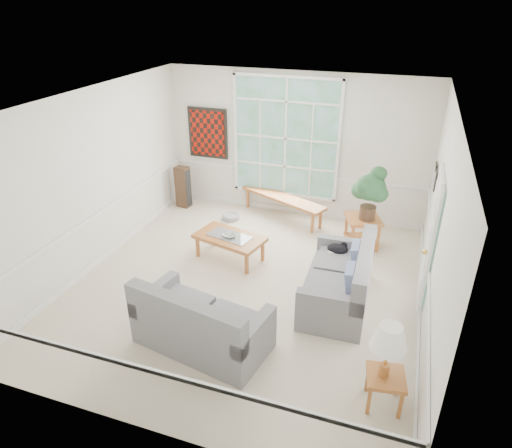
{
  "coord_description": "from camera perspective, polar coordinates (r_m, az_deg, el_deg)",
  "views": [
    {
      "loc": [
        2.19,
        -5.9,
        4.34
      ],
      "look_at": [
        0.1,
        0.2,
        1.05
      ],
      "focal_mm": 32.0,
      "sensor_mm": 36.0,
      "label": 1
    }
  ],
  "objects": [
    {
      "name": "wall_right",
      "position": [
        6.57,
        21.83,
        -0.66
      ],
      "size": [
        0.02,
        6.0,
        3.0
      ],
      "primitive_type": "cube",
      "color": "silver",
      "rests_on": "ground"
    },
    {
      "name": "floor_speaker",
      "position": [
        10.31,
        -9.11,
        4.6
      ],
      "size": [
        0.32,
        0.27,
        0.93
      ],
      "primitive_type": "cube",
      "rotation": [
        0.0,
        0.0,
        -0.14
      ],
      "color": "#3D281A",
      "rests_on": "floor"
    },
    {
      "name": "end_table",
      "position": [
        8.82,
        13.1,
        -0.96
      ],
      "size": [
        0.79,
        0.79,
        0.6
      ],
      "primitive_type": "cube",
      "rotation": [
        0.0,
        0.0,
        0.38
      ],
      "color": "#A45E2B",
      "rests_on": "floor"
    },
    {
      "name": "door_sidelight",
      "position": [
        6.7,
        20.98,
        -3.37
      ],
      "size": [
        0.08,
        0.26,
        1.9
      ],
      "primitive_type": "cube",
      "color": "white",
      "rests_on": "wall_right"
    },
    {
      "name": "wall_art",
      "position": [
        10.14,
        -6.05,
        11.22
      ],
      "size": [
        0.9,
        0.06,
        1.1
      ],
      "primitive_type": "cube",
      "color": "#590E07",
      "rests_on": "wall_back"
    },
    {
      "name": "loveseat_front",
      "position": [
        6.25,
        -6.74,
        -11.32
      ],
      "size": [
        1.91,
        1.23,
        0.96
      ],
      "primitive_type": "cube",
      "rotation": [
        0.0,
        0.0,
        -0.19
      ],
      "color": "slate",
      "rests_on": "floor"
    },
    {
      "name": "houseplant",
      "position": [
        8.44,
        14.04,
        3.71
      ],
      "size": [
        0.66,
        0.66,
        1.01
      ],
      "primitive_type": null,
      "rotation": [
        0.0,
        0.0,
        0.12
      ],
      "color": "#285430",
      "rests_on": "end_table"
    },
    {
      "name": "pewter_bowl",
      "position": [
        8.08,
        -3.27,
        -1.42
      ],
      "size": [
        0.39,
        0.39,
        0.07
      ],
      "primitive_type": "imported",
      "rotation": [
        0.0,
        0.0,
        -0.59
      ],
      "color": "#9A9A9F",
      "rests_on": "coffee_table"
    },
    {
      "name": "window_bench",
      "position": [
        9.76,
        3.32,
        2.14
      ],
      "size": [
        2.01,
        1.2,
        0.47
      ],
      "primitive_type": "cube",
      "rotation": [
        0.0,
        0.0,
        -0.43
      ],
      "color": "#A45E2B",
      "rests_on": "floor"
    },
    {
      "name": "coffee_table",
      "position": [
        8.24,
        -3.28,
        -2.92
      ],
      "size": [
        1.35,
        0.95,
        0.46
      ],
      "primitive_type": "cube",
      "rotation": [
        0.0,
        0.0,
        -0.24
      ],
      "color": "#A45E2B",
      "rests_on": "floor"
    },
    {
      "name": "pet_bed",
      "position": [
        9.75,
        -3.17,
        0.92
      ],
      "size": [
        0.48,
        0.48,
        0.11
      ],
      "primitive_type": "cylinder",
      "rotation": [
        0.0,
        0.0,
        -0.32
      ],
      "color": "gray",
      "rests_on": "floor"
    },
    {
      "name": "ceiling",
      "position": [
        6.43,
        -1.47,
        15.01
      ],
      "size": [
        5.5,
        6.0,
        0.02
      ],
      "primitive_type": "cube",
      "color": "white",
      "rests_on": "ground"
    },
    {
      "name": "side_table",
      "position": [
        5.82,
        15.68,
        -19.32
      ],
      "size": [
        0.5,
        0.5,
        0.44
      ],
      "primitive_type": "cube",
      "rotation": [
        0.0,
        0.0,
        0.16
      ],
      "color": "#A45E2B",
      "rests_on": "floor"
    },
    {
      "name": "table_lamp",
      "position": [
        5.42,
        16.09,
        -15.07
      ],
      "size": [
        0.43,
        0.43,
        0.7
      ],
      "primitive_type": null,
      "rotation": [
        0.0,
        0.0,
        0.04
      ],
      "color": "white",
      "rests_on": "side_table"
    },
    {
      "name": "window_back",
      "position": [
        9.56,
        3.72,
        10.64
      ],
      "size": [
        2.3,
        0.08,
        2.4
      ],
      "primitive_type": "cube",
      "color": "white",
      "rests_on": "wall_back"
    },
    {
      "name": "wall_left",
      "position": [
        8.2,
        -19.76,
        5.14
      ],
      "size": [
        0.02,
        6.0,
        3.0
      ],
      "primitive_type": "cube",
      "color": "silver",
      "rests_on": "ground"
    },
    {
      "name": "floor",
      "position": [
        7.64,
        -1.21,
        -7.6
      ],
      "size": [
        5.5,
        6.0,
        0.01
      ],
      "primitive_type": "cube",
      "color": "beige",
      "rests_on": "ground"
    },
    {
      "name": "cat",
      "position": [
        7.61,
        10.17,
        -3.06
      ],
      "size": [
        0.37,
        0.28,
        0.16
      ],
      "primitive_type": "ellipsoid",
      "rotation": [
        0.0,
        0.0,
        -0.1
      ],
      "color": "black",
      "rests_on": "loveseat_right"
    },
    {
      "name": "wall_front",
      "position": [
        4.61,
        -14.53,
        -12.03
      ],
      "size": [
        5.5,
        0.02,
        3.0
      ],
      "primitive_type": "cube",
      "color": "silver",
      "rests_on": "ground"
    },
    {
      "name": "wall_frame_far",
      "position": [
        8.53,
        21.43,
        6.05
      ],
      "size": [
        0.04,
        0.26,
        0.32
      ],
      "primitive_type": "cube",
      "color": "black",
      "rests_on": "wall_right"
    },
    {
      "name": "wall_frame_near",
      "position": [
        8.16,
        21.45,
        5.12
      ],
      "size": [
        0.04,
        0.26,
        0.32
      ],
      "primitive_type": "cube",
      "color": "black",
      "rests_on": "wall_right"
    },
    {
      "name": "loveseat_right",
      "position": [
        7.1,
        10.23,
        -6.29
      ],
      "size": [
        0.98,
        1.83,
        0.98
      ],
      "primitive_type": "cube",
      "rotation": [
        0.0,
        0.0,
        0.03
      ],
      "color": "slate",
      "rests_on": "floor"
    },
    {
      "name": "wall_back",
      "position": [
        9.59,
        4.93,
        9.72
      ],
      "size": [
        5.5,
        0.02,
        3.0
      ],
      "primitive_type": "cube",
      "color": "silver",
      "rests_on": "ground"
    },
    {
      "name": "entry_door",
      "position": [
        7.3,
        20.86,
        -1.66
      ],
      "size": [
        0.08,
        0.9,
        2.1
      ],
      "primitive_type": "cube",
      "color": "white",
      "rests_on": "floor"
    }
  ]
}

